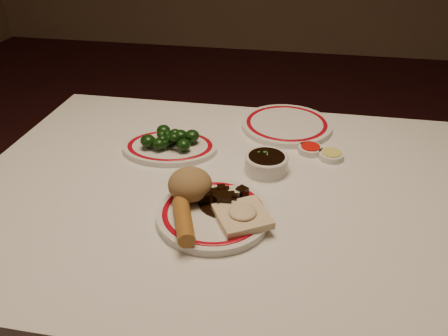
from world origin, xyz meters
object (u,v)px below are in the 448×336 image
dining_table (224,216)px  fried_wonton (242,215)px  rice_mound (190,184)px  spring_roll (184,220)px  broccoli_pile (169,138)px  main_plate (214,214)px  stirfry_heap (225,198)px  soy_bowl (266,164)px  broccoli_plate (170,147)px

dining_table → fried_wonton: fried_wonton is taller
rice_mound → spring_roll: bearing=-83.6°
rice_mound → broccoli_pile: 0.25m
spring_roll → broccoli_pile: broccoli_pile is taller
main_plate → fried_wonton: 0.07m
stirfry_heap → spring_roll: bearing=-123.6°
rice_mound → spring_roll: 0.10m
main_plate → soy_bowl: size_ratio=2.79×
rice_mound → soy_bowl: (0.15, 0.17, -0.03)m
spring_roll → broccoli_pile: size_ratio=0.86×
spring_roll → soy_bowl: spring_roll is taller
spring_roll → broccoli_plate: 0.34m
main_plate → broccoli_plate: (-0.17, 0.26, -0.00)m
dining_table → fried_wonton: 0.19m
broccoli_pile → broccoli_plate: bearing=66.4°
fried_wonton → soy_bowl: fried_wonton is taller
main_plate → rice_mound: 0.08m
broccoli_plate → broccoli_pile: 0.03m
spring_roll → stirfry_heap: spring_roll is taller
broccoli_pile → main_plate: bearing=-56.3°
fried_wonton → broccoli_pile: (-0.23, 0.27, 0.01)m
stirfry_heap → soy_bowl: 0.18m
dining_table → fried_wonton: bearing=-65.4°
rice_mound → main_plate: bearing=-33.6°
stirfry_heap → broccoli_pile: 0.29m
fried_wonton → stirfry_heap: stirfry_heap is taller
main_plate → rice_mound: bearing=146.4°
main_plate → spring_roll: spring_roll is taller
spring_roll → broccoli_pile: bearing=90.9°
main_plate → broccoli_plate: size_ratio=1.08×
dining_table → broccoli_pile: broccoli_pile is taller
spring_roll → rice_mound: bearing=76.0°
rice_mound → broccoli_pile: size_ratio=0.66×
broccoli_plate → soy_bowl: soy_bowl is taller
dining_table → broccoli_plate: size_ratio=4.48×
dining_table → rice_mound: rice_mound is taller
rice_mound → fried_wonton: (0.12, -0.06, -0.02)m
stirfry_heap → broccoli_plate: bearing=130.0°
broccoli_plate → stirfry_heap: bearing=-50.0°
broccoli_pile → dining_table: bearing=-38.2°
fried_wonton → stirfry_heap: 0.07m
rice_mound → broccoli_plate: (-0.11, 0.22, -0.04)m
main_plate → stirfry_heap: bearing=65.1°
fried_wonton → soy_bowl: (0.03, 0.22, -0.01)m
stirfry_heap → broccoli_pile: broccoli_pile is taller
spring_roll → broccoli_plate: size_ratio=0.46×
fried_wonton → spring_roll: bearing=-157.9°
rice_mound → spring_roll: size_ratio=0.76×
rice_mound → soy_bowl: rice_mound is taller
spring_roll → soy_bowl: (0.14, 0.27, -0.01)m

